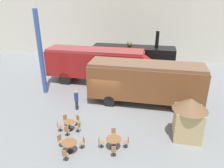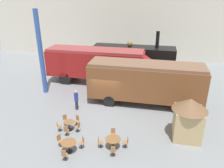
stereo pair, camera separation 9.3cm
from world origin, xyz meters
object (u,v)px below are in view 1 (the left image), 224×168
Objects in this scene: steam_locomotive at (133,58)px; ticket_kiosk at (189,116)px; cafe_table_mid at (69,124)px; visitor_person at (76,99)px; cafe_chair_0 at (65,155)px; cafe_table_near at (69,144)px; streamlined_locomotive at (103,63)px; passenger_coach_wooden at (145,81)px; cafe_table_far at (114,140)px.

steam_locomotive reaches higher than ticket_kiosk.
visitor_person is (-0.53, 2.99, 0.44)m from cafe_table_mid.
ticket_kiosk reaches higher than cafe_chair_0.
cafe_table_near is 8.04m from ticket_kiosk.
passenger_coach_wooden is (4.77, -3.78, -0.09)m from streamlined_locomotive.
steam_locomotive reaches higher than visitor_person.
cafe_table_near is at bearing 0.00° from cafe_chair_0.
visitor_person is (-3.68, -9.63, -1.06)m from steam_locomotive.
passenger_coach_wooden is at bearing 46.78° from cafe_table_mid.
cafe_table_near is at bearing -86.90° from streamlined_locomotive.
streamlined_locomotive is 9.31m from cafe_table_mid.
passenger_coach_wooden is at bearing 125.39° from ticket_kiosk.
steam_locomotive is 13.98m from cafe_table_far.
cafe_chair_0 is (-4.09, -8.42, -1.68)m from passenger_coach_wooden.
cafe_table_near is (-2.27, -14.83, -1.44)m from steam_locomotive.
cafe_table_near is (-4.15, -7.56, -1.60)m from passenger_coach_wooden.
streamlined_locomotive is 6.09m from passenger_coach_wooden.
steam_locomotive is 12.74× the size of cafe_table_mid.
cafe_table_mid is 3.07m from visitor_person.
ticket_kiosk reaches higher than cafe_table_mid.
steam_locomotive is 13.10m from cafe_table_mid.
streamlined_locomotive is at bearing -129.59° from steam_locomotive.
ticket_kiosk is (8.76, -2.13, 0.69)m from visitor_person.
cafe_table_mid is at bearing -174.03° from ticket_kiosk.
cafe_table_near is at bearing -160.63° from cafe_table_far.
ticket_kiosk is (3.20, -4.50, -0.52)m from passenger_coach_wooden.
cafe_table_near is 5.40m from visitor_person.
streamlined_locomotive is 6.92× the size of visitor_person.
streamlined_locomotive is 12.35m from cafe_chair_0.
steam_locomotive is 3.20× the size of ticket_kiosk.
cafe_table_far is (-1.51, -6.63, -1.61)m from passenger_coach_wooden.
passenger_coach_wooden is 3.29× the size of ticket_kiosk.
cafe_chair_0 is (0.06, -0.86, -0.08)m from cafe_table_near.
visitor_person is at bearing 166.33° from ticket_kiosk.
passenger_coach_wooden reaches higher than cafe_chair_0.
visitor_person reaches higher than cafe_table_near.
ticket_kiosk is at bearing 5.97° from cafe_table_mid.
visitor_person is (-1.47, 6.05, 0.47)m from cafe_chair_0.
cafe_table_far is 1.13× the size of cafe_chair_0.
steam_locomotive is 4.53m from streamlined_locomotive.
cafe_table_mid is (-3.15, -12.62, -1.50)m from steam_locomotive.
passenger_coach_wooden is (1.89, -7.26, 0.16)m from steam_locomotive.
passenger_coach_wooden is at bearing -38.41° from streamlined_locomotive.
passenger_coach_wooden is at bearing 61.23° from cafe_table_near.
visitor_person reaches higher than cafe_chair_0.
ticket_kiosk is at bearing -66.62° from steam_locomotive.
cafe_table_far is at bearing -88.44° from steam_locomotive.
steam_locomotive is at bearing 104.56° from passenger_coach_wooden.
steam_locomotive reaches higher than cafe_table_far.
passenger_coach_wooden is 7.54m from cafe_table_mid.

